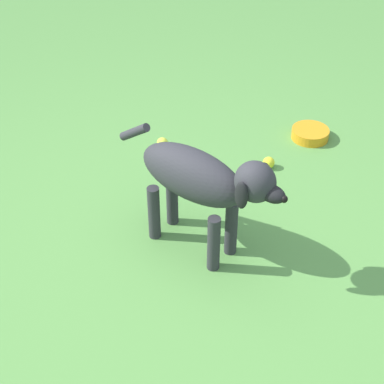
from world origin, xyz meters
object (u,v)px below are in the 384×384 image
water_bowl (310,134)px  tennis_ball_1 (269,163)px  dog (201,180)px  tennis_ball_0 (162,143)px

water_bowl → tennis_ball_1: bearing=-6.9°
dog → tennis_ball_0: size_ratio=13.36×
tennis_ball_0 → dog: bearing=49.5°
dog → tennis_ball_0: (-0.57, -0.66, -0.36)m
tennis_ball_0 → water_bowl: size_ratio=0.30×
tennis_ball_0 → tennis_ball_1: size_ratio=1.00×
tennis_ball_0 → tennis_ball_1: 0.62m
dog → water_bowl: dog is taller
dog → tennis_ball_0: bearing=142.1°
tennis_ball_0 → water_bowl: (-0.59, 0.65, -0.00)m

